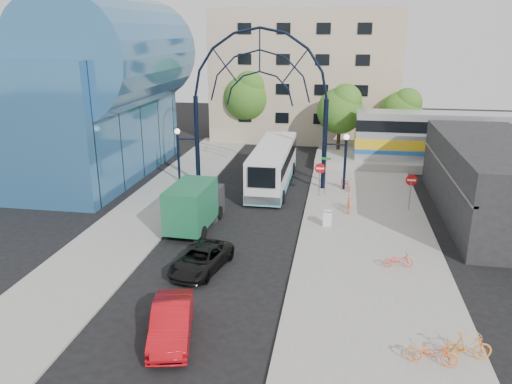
% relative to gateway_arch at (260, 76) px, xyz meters
% --- Properties ---
extents(ground, '(120.00, 120.00, 0.00)m').
position_rel_gateway_arch_xyz_m(ground, '(0.00, -14.00, -8.56)').
color(ground, black).
rests_on(ground, ground).
extents(sidewalk_east, '(8.00, 56.00, 0.12)m').
position_rel_gateway_arch_xyz_m(sidewalk_east, '(8.00, -10.00, -8.50)').
color(sidewalk_east, gray).
rests_on(sidewalk_east, ground).
extents(plaza_west, '(5.00, 50.00, 0.12)m').
position_rel_gateway_arch_xyz_m(plaza_west, '(-6.50, -8.00, -8.50)').
color(plaza_west, gray).
rests_on(plaza_west, ground).
extents(gateway_arch, '(13.64, 0.44, 12.10)m').
position_rel_gateway_arch_xyz_m(gateway_arch, '(0.00, 0.00, 0.00)').
color(gateway_arch, black).
rests_on(gateway_arch, ground).
extents(stop_sign, '(0.80, 0.07, 2.50)m').
position_rel_gateway_arch_xyz_m(stop_sign, '(4.80, -2.00, -6.56)').
color(stop_sign, slate).
rests_on(stop_sign, sidewalk_east).
extents(do_not_enter_sign, '(0.76, 0.07, 2.48)m').
position_rel_gateway_arch_xyz_m(do_not_enter_sign, '(11.00, -4.00, -6.58)').
color(do_not_enter_sign, slate).
rests_on(do_not_enter_sign, sidewalk_east).
extents(street_name_sign, '(0.70, 0.70, 2.80)m').
position_rel_gateway_arch_xyz_m(street_name_sign, '(5.20, -1.40, -6.43)').
color(street_name_sign, slate).
rests_on(street_name_sign, sidewalk_east).
extents(sandwich_board, '(0.55, 0.61, 0.99)m').
position_rel_gateway_arch_xyz_m(sandwich_board, '(5.60, -8.02, -7.81)').
color(sandwich_board, white).
rests_on(sandwich_board, sidewalk_east).
extents(transit_hall, '(16.50, 18.00, 14.50)m').
position_rel_gateway_arch_xyz_m(transit_hall, '(-15.30, 1.00, -1.86)').
color(transit_hall, '#306493').
rests_on(transit_hall, ground).
extents(commercial_block_east, '(6.00, 16.00, 5.00)m').
position_rel_gateway_arch_xyz_m(commercial_block_east, '(16.00, -4.00, -6.06)').
color(commercial_block_east, black).
rests_on(commercial_block_east, ground).
extents(apartment_block, '(20.00, 12.10, 14.00)m').
position_rel_gateway_arch_xyz_m(apartment_block, '(2.00, 20.97, -1.55)').
color(apartment_block, tan).
rests_on(apartment_block, ground).
extents(train_platform, '(32.00, 5.00, 0.80)m').
position_rel_gateway_arch_xyz_m(train_platform, '(20.00, 8.00, -8.16)').
color(train_platform, gray).
rests_on(train_platform, ground).
extents(train_car, '(25.10, 3.05, 4.20)m').
position_rel_gateway_arch_xyz_m(train_car, '(20.00, 8.00, -5.66)').
color(train_car, '#B7B7BC').
rests_on(train_car, train_platform).
extents(tree_north_a, '(4.48, 4.48, 7.00)m').
position_rel_gateway_arch_xyz_m(tree_north_a, '(6.12, 11.93, -3.95)').
color(tree_north_a, '#382314').
rests_on(tree_north_a, ground).
extents(tree_north_b, '(5.12, 5.12, 8.00)m').
position_rel_gateway_arch_xyz_m(tree_north_b, '(-3.88, 15.93, -3.29)').
color(tree_north_b, '#382314').
rests_on(tree_north_b, ground).
extents(tree_north_c, '(4.16, 4.16, 6.50)m').
position_rel_gateway_arch_xyz_m(tree_north_c, '(12.12, 13.93, -4.28)').
color(tree_north_c, '#382314').
rests_on(tree_north_c, ground).
extents(city_bus, '(2.81, 11.77, 3.22)m').
position_rel_gateway_arch_xyz_m(city_bus, '(1.02, 0.49, -6.87)').
color(city_bus, silver).
rests_on(city_bus, ground).
extents(green_truck, '(2.50, 6.04, 3.01)m').
position_rel_gateway_arch_xyz_m(green_truck, '(-2.52, -9.25, -7.05)').
color(green_truck, black).
rests_on(green_truck, ground).
extents(black_suv, '(2.90, 4.72, 1.22)m').
position_rel_gateway_arch_xyz_m(black_suv, '(-0.59, -14.93, -7.95)').
color(black_suv, black).
rests_on(black_suv, ground).
extents(red_sedan, '(2.49, 4.58, 1.43)m').
position_rel_gateway_arch_xyz_m(red_sedan, '(-0.14, -20.90, -7.84)').
color(red_sedan, '#AD0A12').
rests_on(red_sedan, ground).
extents(bike_near_a, '(1.26, 1.96, 0.97)m').
position_rel_gateway_arch_xyz_m(bike_near_a, '(6.76, 0.00, -7.95)').
color(bike_near_a, '#E24C2D').
rests_on(bike_near_a, sidewalk_east).
extents(bike_near_b, '(0.55, 1.81, 1.08)m').
position_rel_gateway_arch_xyz_m(bike_near_b, '(6.93, -4.95, -7.90)').
color(bike_near_b, '#F75431').
rests_on(bike_near_b, sidewalk_east).
extents(bike_far_a, '(1.62, 0.78, 0.82)m').
position_rel_gateway_arch_xyz_m(bike_far_a, '(9.39, -13.15, -8.03)').
color(bike_far_a, '#F43A30').
rests_on(bike_far_a, sidewalk_east).
extents(bike_far_b, '(1.85, 0.72, 1.08)m').
position_rel_gateway_arch_xyz_m(bike_far_b, '(11.15, -20.53, -7.89)').
color(bike_far_b, orange).
rests_on(bike_far_b, sidewalk_east).
extents(bike_far_c, '(1.94, 0.85, 0.99)m').
position_rel_gateway_arch_xyz_m(bike_far_c, '(9.81, -21.06, -7.94)').
color(bike_far_c, orange).
rests_on(bike_far_c, sidewalk_east).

